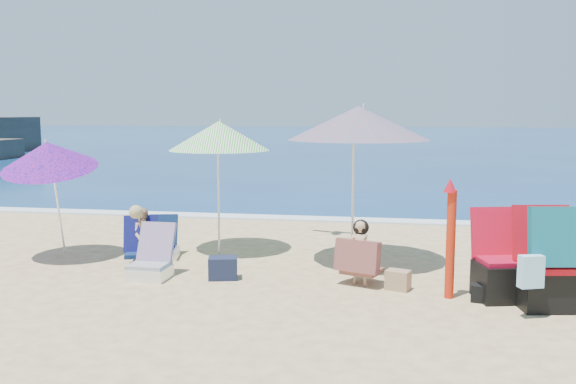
% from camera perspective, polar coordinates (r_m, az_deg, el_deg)
% --- Properties ---
extents(ground, '(120.00, 120.00, 0.00)m').
position_cam_1_polar(ground, '(7.40, 0.99, -9.53)').
color(ground, '#D8BC84').
rests_on(ground, ground).
extents(sea, '(120.00, 80.00, 0.12)m').
position_cam_1_polar(sea, '(52.05, 8.62, 4.92)').
color(sea, navy).
rests_on(sea, ground).
extents(foam, '(120.00, 0.50, 0.04)m').
position_cam_1_polar(foam, '(12.33, 4.62, -2.58)').
color(foam, white).
rests_on(foam, ground).
extents(umbrella_turquoise, '(2.50, 2.50, 2.28)m').
position_cam_1_polar(umbrella_turquoise, '(8.62, 6.57, 6.39)').
color(umbrella_turquoise, silver).
rests_on(umbrella_turquoise, ground).
extents(umbrella_striped, '(1.79, 1.79, 2.06)m').
position_cam_1_polar(umbrella_striped, '(9.41, -6.44, 5.21)').
color(umbrella_striped, silver).
rests_on(umbrella_striped, ground).
extents(umbrella_blue, '(1.59, 1.64, 1.88)m').
position_cam_1_polar(umbrella_blue, '(9.54, -21.40, 3.20)').
color(umbrella_blue, white).
rests_on(umbrella_blue, ground).
extents(furled_umbrella, '(0.17, 0.16, 1.41)m').
position_cam_1_polar(furled_umbrella, '(7.33, 14.89, -3.70)').
color(furled_umbrella, red).
rests_on(furled_umbrella, ground).
extents(chair_navy, '(0.57, 0.63, 0.62)m').
position_cam_1_polar(chair_navy, '(9.38, -11.61, -5.00)').
color(chair_navy, '#0E0E4E').
rests_on(chair_navy, ground).
extents(chair_rainbow, '(0.52, 0.63, 0.69)m').
position_cam_1_polar(chair_rainbow, '(8.28, -12.62, -6.54)').
color(chair_rainbow, '#DF724F').
rests_on(chair_rainbow, ground).
extents(camp_chair_left, '(0.74, 0.76, 1.04)m').
position_cam_1_polar(camp_chair_left, '(7.59, 19.26, -7.06)').
color(camp_chair_left, '#A10B26').
rests_on(camp_chair_left, ground).
extents(camp_chair_right, '(0.81, 0.93, 1.18)m').
position_cam_1_polar(camp_chair_right, '(7.37, 22.97, -6.78)').
color(camp_chair_right, red).
rests_on(camp_chair_right, ground).
extents(person_center, '(0.64, 0.60, 0.83)m').
position_cam_1_polar(person_center, '(7.75, 6.68, -5.72)').
color(person_center, tan).
rests_on(person_center, ground).
extents(person_left, '(0.65, 0.67, 0.88)m').
position_cam_1_polar(person_left, '(9.04, -13.29, -3.97)').
color(person_left, tan).
rests_on(person_left, ground).
extents(bag_navy_a, '(0.42, 0.35, 0.29)m').
position_cam_1_polar(bag_navy_a, '(8.08, -6.08, -7.04)').
color(bag_navy_a, '#191F37').
rests_on(bag_navy_a, ground).
extents(bag_black_a, '(0.34, 0.28, 0.22)m').
position_cam_1_polar(bag_black_a, '(9.98, -13.52, -4.62)').
color(bag_black_a, black).
rests_on(bag_black_a, ground).
extents(bag_tan, '(0.33, 0.28, 0.24)m').
position_cam_1_polar(bag_tan, '(7.68, 10.21, -8.07)').
color(bag_tan, '#9E7D5A').
rests_on(bag_tan, ground).
extents(bag_navy_b, '(0.35, 0.27, 0.26)m').
position_cam_1_polar(bag_navy_b, '(7.97, 20.02, -7.78)').
color(bag_navy_b, '#161832').
rests_on(bag_navy_b, ground).
extents(bag_black_b, '(0.29, 0.23, 0.20)m').
position_cam_1_polar(bag_black_b, '(7.44, 17.71, -8.99)').
color(bag_black_b, black).
rests_on(bag_black_b, ground).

